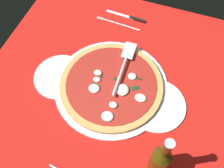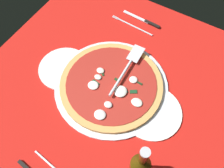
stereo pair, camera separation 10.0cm
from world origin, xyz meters
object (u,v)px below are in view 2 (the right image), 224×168
(dinner_plate_left, at_px, (64,69))
(pizza_server, at_px, (127,68))
(dinner_plate_right, at_px, (151,112))
(place_setting_far, at_px, (139,24))
(pizza, at_px, (112,85))
(beer_bottle, at_px, (140,167))

(dinner_plate_left, height_order, pizza_server, pizza_server)
(dinner_plate_right, bearing_deg, place_setting_far, 124.05)
(pizza, distance_m, pizza_server, 0.09)
(dinner_plate_left, distance_m, pizza, 0.21)
(pizza, bearing_deg, dinner_plate_right, -6.34)
(dinner_plate_left, bearing_deg, dinner_plate_right, 1.04)
(pizza_server, distance_m, beer_bottle, 0.39)
(dinner_plate_right, relative_size, pizza, 0.56)
(dinner_plate_left, distance_m, dinner_plate_right, 0.39)
(dinner_plate_right, bearing_deg, beer_bottle, -75.35)
(dinner_plate_right, xyz_separation_m, place_setting_far, (-0.25, 0.37, -0.00))
(pizza_server, bearing_deg, dinner_plate_right, -124.84)
(place_setting_far, bearing_deg, beer_bottle, 120.39)
(pizza_server, distance_m, place_setting_far, 0.28)
(dinner_plate_left, relative_size, place_setting_far, 0.96)
(pizza, relative_size, place_setting_far, 1.82)
(dinner_plate_left, relative_size, dinner_plate_right, 0.94)
(dinner_plate_left, bearing_deg, place_setting_far, 69.28)
(pizza, distance_m, beer_bottle, 0.35)
(dinner_plate_right, distance_m, beer_bottle, 0.24)
(dinner_plate_left, distance_m, place_setting_far, 0.40)
(pizza, height_order, beer_bottle, beer_bottle)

